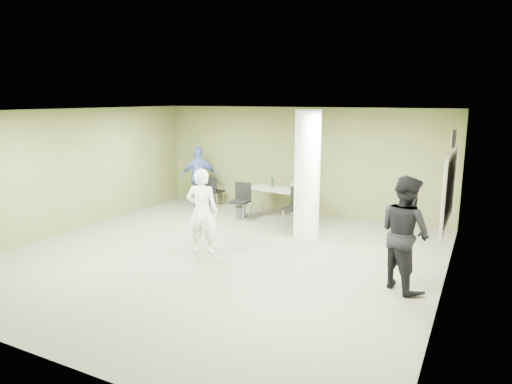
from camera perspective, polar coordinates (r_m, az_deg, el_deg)
The scene contains 17 objects.
floor at distance 9.01m, azimuth -4.39°, elevation -8.01°, with size 8.00×8.00×0.00m, color #4F503F.
ceiling at distance 8.49m, azimuth -4.69°, elevation 10.08°, with size 8.00×8.00×0.00m, color white.
wall_back at distance 12.19m, azimuth 5.34°, elevation 3.93°, with size 8.00×0.02×2.80m, color #4E592A.
wall_left at distance 11.24m, azimuth -22.24°, elevation 2.46°, with size 0.02×8.00×2.80m, color #4E592A.
wall_right_cream at distance 7.42m, azimuth 22.85°, elevation -1.94°, with size 0.02×8.00×2.80m, color beige.
column at distance 9.99m, azimuth 6.41°, elevation 2.20°, with size 0.56×0.56×2.80m, color silver.
whiteboard at distance 8.58m, azimuth 23.02°, elevation 0.47°, with size 0.05×2.30×1.30m.
wall_clock at distance 8.47m, azimuth 23.49°, elevation 6.11°, with size 0.06×0.32×0.32m.
folding_table at distance 11.76m, azimuth 2.83°, elevation 0.20°, with size 1.66×0.93×0.99m.
wastebasket at distance 11.83m, azimuth -1.97°, elevation -2.47°, with size 0.25×0.25×0.28m, color #4C4C4C.
chair_back_left at distance 13.18m, azimuth -6.23°, elevation 0.50°, with size 0.56×0.56×0.85m.
chair_back_right at distance 13.04m, azimuth -5.34°, elevation 0.37°, with size 0.46×0.46×0.84m.
chair_table_left at distance 11.65m, azimuth -1.89°, elevation -0.71°, with size 0.48×0.48×0.91m.
chair_table_right at distance 10.94m, azimuth 5.04°, elevation -1.50°, with size 0.52×0.52×0.94m.
woman_white at distance 9.00m, azimuth -6.76°, elevation -2.42°, with size 0.62×0.41×1.70m, color silver.
man_black at distance 7.63m, azimuth 18.09°, elevation -4.90°, with size 0.90×0.70×1.86m, color black.
man_blue at distance 12.92m, azimuth -7.10°, elevation 1.88°, with size 1.00×0.42×1.71m, color #405AA0.
Camera 1 is at (4.45, -7.23, 3.03)m, focal length 32.00 mm.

